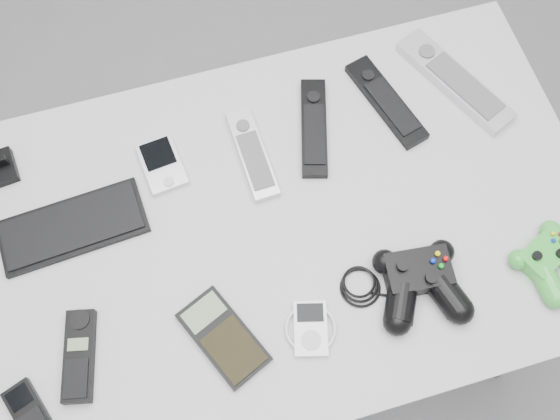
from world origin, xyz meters
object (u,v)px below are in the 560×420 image
object	(u,v)px
remote_silver_a	(252,153)
remote_black_b	(386,101)
desk	(292,234)
calculator	(223,337)
remote_silver_b	(455,80)
cordless_handset	(79,356)
pda	(162,165)
pda_keyboard	(73,227)
mobile_phone	(29,413)
remote_black_a	(314,127)
controller_green	(551,259)
controller_black	(420,280)
mp3_player	(311,329)

from	to	relation	value
remote_silver_a	remote_black_b	xyz separation A→B (m)	(0.26, 0.03, -0.00)
desk	calculator	size ratio (longest dim) A/B	6.84
remote_silver_b	cordless_handset	distance (m)	0.81
desk	pda	bearing A→B (deg)	139.38
pda_keyboard	mobile_phone	world-z (taller)	mobile_phone
remote_black_b	remote_silver_a	bearing A→B (deg)	172.27
desk	pda	distance (m)	0.26
pda	remote_black_a	xyz separation A→B (m)	(0.28, -0.00, 0.00)
pda_keyboard	remote_silver_b	world-z (taller)	remote_silver_b
mobile_phone	calculator	world-z (taller)	mobile_phone
controller_green	pda	bearing A→B (deg)	124.20
pda	remote_black_b	world-z (taller)	remote_black_b
calculator	controller_black	world-z (taller)	controller_black
remote_silver_b	calculator	distance (m)	0.63
remote_silver_a	remote_black_b	size ratio (longest dim) A/B	0.91
remote_black_b	remote_silver_b	xyz separation A→B (m)	(0.14, 0.01, 0.00)
cordless_handset	controller_green	distance (m)	0.77
pda	remote_black_a	bearing A→B (deg)	-7.20
desk	mp3_player	world-z (taller)	mp3_player
mp3_player	controller_green	size ratio (longest dim) A/B	0.69
remote_silver_a	remote_black_b	distance (m)	0.27
desk	remote_black_a	bearing A→B (deg)	60.98
remote_silver_b	controller_green	xyz separation A→B (m)	(0.02, -0.37, 0.01)
mobile_phone	mp3_player	world-z (taller)	mobile_phone
pda	calculator	xyz separation A→B (m)	(0.03, -0.32, -0.00)
pda	controller_green	size ratio (longest dim) A/B	0.80
desk	pda_keyboard	size ratio (longest dim) A/B	4.28
pda_keyboard	remote_black_a	xyz separation A→B (m)	(0.45, 0.07, 0.00)
remote_black_a	controller_green	distance (m)	0.46
calculator	controller_green	size ratio (longest dim) A/B	1.20
mp3_player	controller_green	distance (m)	0.41
desk	mobile_phone	xyz separation A→B (m)	(-0.47, -0.19, 0.07)
desk	remote_black_a	xyz separation A→B (m)	(0.09, 0.16, 0.07)
pda_keyboard	remote_silver_a	bearing A→B (deg)	4.29
remote_silver_a	cordless_handset	world-z (taller)	cordless_handset
mobile_phone	controller_green	xyz separation A→B (m)	(0.85, 0.00, 0.01)
desk	cordless_handset	xyz separation A→B (m)	(-0.38, -0.13, 0.07)
desk	controller_green	world-z (taller)	controller_green
remote_silver_b	controller_black	distance (m)	0.40
remote_silver_b	mp3_player	bearing A→B (deg)	-161.36
remote_silver_a	remote_black_b	bearing A→B (deg)	5.34
remote_black_b	calculator	size ratio (longest dim) A/B	1.31
desk	remote_black_b	world-z (taller)	remote_black_b
remote_silver_a	controller_green	distance (m)	0.53
remote_black_b	desk	bearing A→B (deg)	-158.32
remote_silver_a	remote_black_a	bearing A→B (deg)	7.12
pda_keyboard	calculator	xyz separation A→B (m)	(0.20, -0.25, 0.00)
remote_silver_a	remote_silver_b	world-z (taller)	remote_silver_b
cordless_handset	mp3_player	size ratio (longest dim) A/B	1.63
cordless_handset	pda	bearing A→B (deg)	68.95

